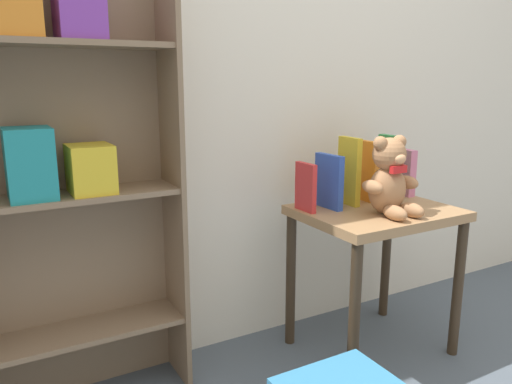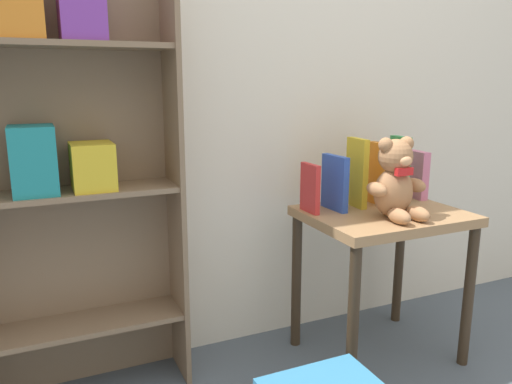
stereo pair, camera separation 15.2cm
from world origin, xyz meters
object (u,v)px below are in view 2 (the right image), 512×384
Objects in this scene: book_standing_yellow at (357,173)px; book_standing_green at (399,169)px; teddy_bear at (396,181)px; bookshelf_side at (63,161)px; book_standing_blue at (335,183)px; book_standing_pink at (417,175)px; display_table at (382,236)px; book_standing_red at (310,188)px; book_standing_orange at (378,173)px.

book_standing_yellow is 1.01× the size of book_standing_green.
book_standing_yellow is (-0.03, 0.19, 0.00)m from teddy_bear.
bookshelf_side is at bearing 163.47° from teddy_bear.
book_standing_pink is at bearing 0.23° from book_standing_blue.
bookshelf_side reaches higher than teddy_bear.
bookshelf_side reaches higher than display_table.
book_standing_green is (0.42, 0.01, 0.04)m from book_standing_red.
bookshelf_side is at bearing 168.76° from book_standing_blue.
teddy_bear is at bearing -110.16° from book_standing_orange.
book_standing_blue reaches higher than book_standing_red.
teddy_bear is 0.31m from book_standing_red.
book_standing_blue is (-0.16, 0.10, 0.20)m from display_table.
teddy_bear is 1.58× the size of book_standing_red.
teddy_bear reaches higher than book_standing_pink.
book_standing_orange is at bearing -6.40° from bookshelf_side.
book_standing_pink is at bearing 35.95° from teddy_bear.
book_standing_orange is at bearing 69.80° from teddy_bear.
display_table is 0.28m from book_standing_blue.
book_standing_pink is at bearing 2.87° from book_standing_orange.
bookshelf_side is 1.15m from teddy_bear.
book_standing_yellow is at bearing -0.35° from book_standing_red.
book_standing_green is (0.18, 0.19, 0.00)m from teddy_bear.
bookshelf_side is 5.39× the size of book_standing_yellow.
book_standing_blue is at bearing -8.48° from bookshelf_side.
book_standing_pink is (0.28, 0.20, -0.03)m from teddy_bear.
book_standing_blue is at bearing -173.33° from book_standing_yellow.
teddy_bear is 0.35m from book_standing_pink.
book_standing_yellow is (0.21, 0.00, 0.04)m from book_standing_red.
book_standing_yellow is 0.21m from book_standing_green.
book_standing_orange reaches higher than book_standing_red.
book_standing_red is 0.53m from book_standing_pink.
display_table is 2.84× the size of book_standing_blue.
book_standing_pink is (0.11, 0.01, -0.03)m from book_standing_green.
book_standing_orange is at bearing 4.19° from book_standing_yellow.
teddy_bear is (1.09, -0.32, -0.10)m from bookshelf_side.
teddy_bear is 1.46× the size of book_standing_pink.
book_standing_blue is 0.79× the size of book_standing_green.
bookshelf_side is at bearing 173.63° from book_standing_orange.
bookshelf_side is 0.87m from book_standing_red.
book_standing_red is 0.75× the size of book_standing_orange.
book_standing_pink reaches higher than book_standing_red.
book_standing_blue is at bearing -3.92° from book_standing_red.
book_standing_orange is 0.93× the size of book_standing_green.
book_standing_red is (0.85, -0.14, -0.14)m from bookshelf_side.
book_standing_blue is at bearing -176.82° from book_standing_orange.
book_standing_red is at bearing 157.84° from display_table.
book_standing_orange reaches higher than book_standing_pink.
book_standing_red is at bearing -175.65° from book_standing_pink.
bookshelf_side is 0.97m from book_standing_blue.
bookshelf_side is 1.07m from book_standing_yellow.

